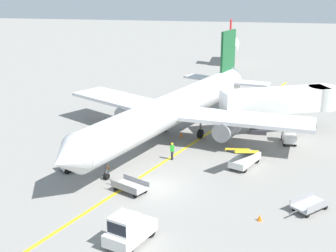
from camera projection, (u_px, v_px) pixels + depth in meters
The scene contains 17 objects.
ground_plane at pixel (156, 188), 37.50m from camera, with size 300.00×300.00×0.00m, color gray.
taxi_line_yellow at pixel (161, 164), 42.28m from camera, with size 0.30×80.00×0.01m, color yellow.
airliner at pixel (176, 108), 47.95m from camera, with size 27.52×34.21×10.10m.
jet_bridge at pixel (287, 100), 50.33m from camera, with size 12.82×7.54×4.85m.
pushback_tug at pixel (128, 230), 29.33m from camera, with size 3.04×4.04×2.20m.
baggage_tug_near_wing at pixel (75, 160), 40.85m from camera, with size 2.64×2.59×2.10m.
baggage_tug_by_cargo_door at pixel (289, 134), 47.49m from camera, with size 1.44×2.46×2.10m.
belt_loader_forward_hold at pixel (244, 158), 41.53m from camera, with size 3.16×5.08×2.59m.
baggage_cart_loaded at pixel (130, 186), 36.68m from camera, with size 3.70×2.69×0.94m.
baggage_cart_empty_trailing at pixel (310, 205), 33.72m from camera, with size 3.19×3.27×0.94m.
ground_crew_marshaller at pixel (172, 151), 43.02m from camera, with size 0.36×0.24×1.70m.
safety_cone_nose_left at pixel (107, 166), 41.20m from camera, with size 0.36×0.36×0.44m, color orange.
safety_cone_nose_right at pixel (181, 134), 49.58m from camera, with size 0.36×0.36×0.44m, color orange.
safety_cone_wingtip_left at pixel (260, 218), 32.37m from camera, with size 0.36×0.36×0.44m, color orange.
safety_cone_wingtip_right at pixel (151, 120), 54.55m from camera, with size 0.36×0.36×0.44m, color orange.
safety_cone_tail_area at pixel (240, 126), 52.42m from camera, with size 0.36×0.36×0.44m, color orange.
distant_aircraft_far_left at pixel (231, 46), 91.93m from camera, with size 3.00×10.10×8.80m.
Camera 1 is at (7.13, -33.41, 16.31)m, focal length 49.26 mm.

